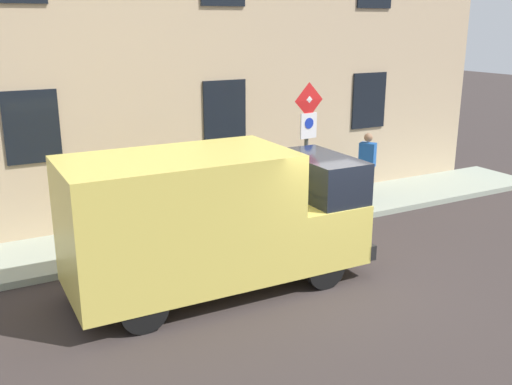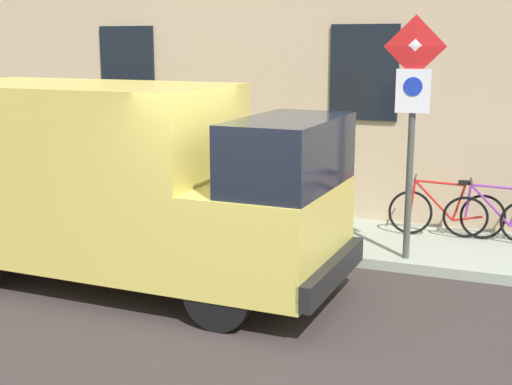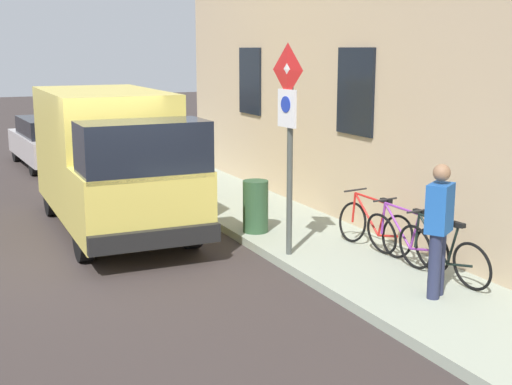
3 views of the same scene
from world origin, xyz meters
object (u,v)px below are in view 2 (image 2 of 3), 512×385
object	(u,v)px
delivery_van	(121,180)
litter_bin	(308,214)
bicycle_purple	(503,217)
sign_post_stacked	(413,104)
bicycle_red	(446,212)

from	to	relation	value
delivery_van	litter_bin	xyz separation A→B (m)	(2.05, -1.77, -0.74)
litter_bin	bicycle_purple	bearing A→B (deg)	-64.34
bicycle_purple	litter_bin	world-z (taller)	litter_bin
sign_post_stacked	bicycle_purple	xyz separation A→B (m)	(1.37, -1.14, -1.70)
sign_post_stacked	bicycle_purple	distance (m)	2.46
bicycle_red	delivery_van	bearing A→B (deg)	35.88
sign_post_stacked	delivery_van	size ratio (longest dim) A/B	0.57
bicycle_red	litter_bin	bearing A→B (deg)	27.99
sign_post_stacked	bicycle_red	distance (m)	2.21
sign_post_stacked	bicycle_red	size ratio (longest dim) A/B	1.80
delivery_van	bicycle_purple	distance (m)	5.50
delivery_van	bicycle_red	distance (m)	4.89
sign_post_stacked	litter_bin	world-z (taller)	sign_post_stacked
sign_post_stacked	bicycle_red	xyz separation A→B (m)	(1.37, -0.33, -1.70)
delivery_van	bicycle_red	bearing A→B (deg)	43.76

